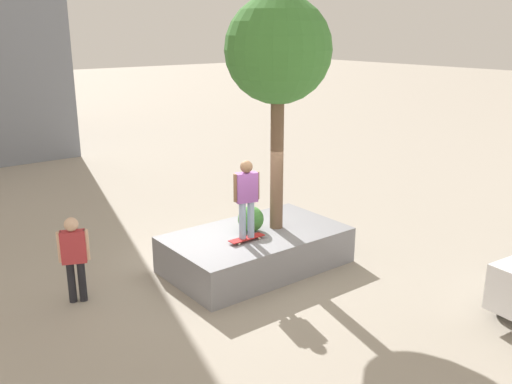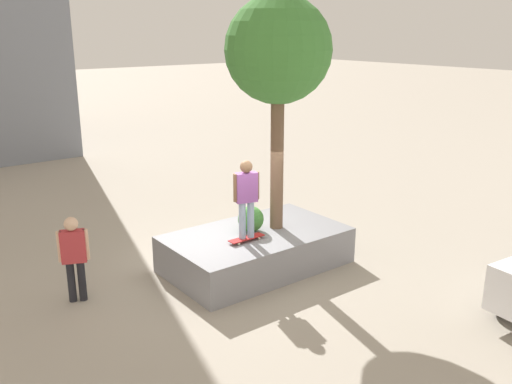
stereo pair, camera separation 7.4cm
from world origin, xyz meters
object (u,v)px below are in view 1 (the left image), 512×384
(plaza_tree, at_px, (278,52))
(passerby_with_bag, at_px, (74,254))
(planter_ledge, at_px, (256,250))
(skateboard, at_px, (247,238))
(skateboarder, at_px, (247,194))

(plaza_tree, height_order, passerby_with_bag, plaza_tree)
(planter_ledge, distance_m, passerby_with_bag, 3.77)
(skateboard, distance_m, skateboarder, 0.95)
(passerby_with_bag, bearing_deg, skateboarder, 161.26)
(planter_ledge, bearing_deg, plaza_tree, 178.35)
(passerby_with_bag, bearing_deg, planter_ledge, 167.49)
(plaza_tree, xyz_separation_m, passerby_with_bag, (4.18, -0.82, -3.54))
(plaza_tree, xyz_separation_m, skateboarder, (1.00, 0.26, -2.71))
(skateboarder, height_order, passerby_with_bag, skateboarder)
(plaza_tree, bearing_deg, skateboard, 14.53)
(planter_ledge, xyz_separation_m, skateboarder, (0.45, 0.27, 1.40))
(passerby_with_bag, bearing_deg, plaza_tree, 168.87)
(planter_ledge, height_order, skateboarder, skateboarder)
(skateboard, height_order, passerby_with_bag, passerby_with_bag)
(skateboard, xyz_separation_m, passerby_with_bag, (3.18, -1.08, 0.12))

